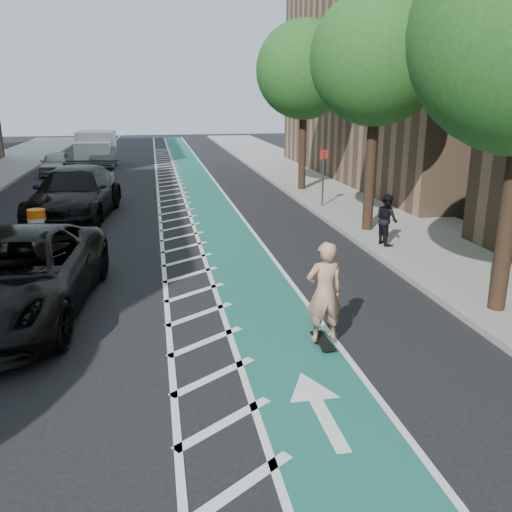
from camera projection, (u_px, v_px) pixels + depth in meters
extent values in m
plane|color=black|center=(128.00, 348.00, 10.33)|extent=(120.00, 120.00, 0.00)
cube|color=#185649|center=(220.00, 224.00, 20.29)|extent=(2.00, 90.00, 0.01)
cube|color=silver|center=(180.00, 226.00, 20.02)|extent=(1.40, 90.00, 0.01)
cube|color=gray|center=(383.00, 216.00, 21.41)|extent=(5.00, 90.00, 0.15)
cube|color=gray|center=(324.00, 218.00, 20.98)|extent=(0.12, 90.00, 0.16)
cube|color=#84664C|center=(458.00, 3.00, 29.57)|extent=(14.00, 22.00, 19.00)
cylinder|color=#382619|center=(367.00, 169.00, 18.64)|extent=(0.36, 0.36, 4.40)
sphere|color=#234E1A|center=(374.00, 58.00, 17.62)|extent=(4.20, 4.20, 4.20)
cylinder|color=#382619|center=(305.00, 148.00, 26.18)|extent=(0.36, 0.36, 4.40)
sphere|color=#234E1A|center=(307.00, 70.00, 25.16)|extent=(4.20, 4.20, 4.20)
cylinder|color=#4C4C4C|center=(323.00, 181.00, 22.64)|extent=(0.08, 0.08, 2.40)
cube|color=red|center=(324.00, 155.00, 22.33)|extent=(0.35, 0.02, 0.35)
cube|color=black|center=(323.00, 341.00, 10.43)|extent=(0.26, 0.87, 0.03)
cylinder|color=black|center=(314.00, 338.00, 10.70)|extent=(0.03, 0.07, 0.07)
cylinder|color=black|center=(322.00, 337.00, 10.74)|extent=(0.03, 0.07, 0.07)
cylinder|color=black|center=(323.00, 351.00, 10.16)|extent=(0.03, 0.07, 0.07)
cylinder|color=black|center=(332.00, 350.00, 10.19)|extent=(0.03, 0.07, 0.07)
imported|color=tan|center=(324.00, 292.00, 10.15)|extent=(0.72, 0.48, 1.96)
imported|color=black|center=(14.00, 276.00, 11.64)|extent=(3.62, 6.82, 1.82)
imported|color=black|center=(75.00, 193.00, 21.08)|extent=(3.47, 6.99, 1.95)
imported|color=#A2A3A7|center=(56.00, 163.00, 32.84)|extent=(1.75, 4.13, 1.39)
imported|color=#59595E|center=(104.00, 157.00, 36.36)|extent=(1.56, 4.19, 1.37)
imported|color=black|center=(387.00, 219.00, 16.80)|extent=(0.68, 0.83, 1.59)
cube|color=white|center=(97.00, 147.00, 38.42)|extent=(2.49, 3.61, 2.25)
cube|color=white|center=(93.00, 155.00, 35.96)|extent=(2.26, 1.81, 1.69)
cylinder|color=black|center=(77.00, 163.00, 35.48)|extent=(0.28, 0.79, 0.79)
cylinder|color=black|center=(109.00, 162.00, 35.83)|extent=(0.28, 0.79, 0.79)
cylinder|color=black|center=(85.00, 157.00, 39.31)|extent=(0.28, 0.79, 0.79)
cylinder|color=black|center=(113.00, 156.00, 39.66)|extent=(0.28, 0.79, 0.79)
cylinder|color=orange|center=(37.00, 224.00, 18.09)|extent=(0.59, 0.59, 1.01)
cylinder|color=silver|center=(38.00, 229.00, 18.14)|extent=(0.60, 0.60, 0.14)
cylinder|color=silver|center=(37.00, 220.00, 18.05)|extent=(0.60, 0.60, 0.14)
cylinder|color=black|center=(39.00, 238.00, 18.23)|extent=(0.74, 0.74, 0.05)
cylinder|color=#E94D0C|center=(33.00, 221.00, 18.94)|extent=(0.50, 0.50, 0.86)
cylinder|color=silver|center=(33.00, 225.00, 18.98)|extent=(0.51, 0.51, 0.11)
cylinder|color=silver|center=(32.00, 217.00, 18.90)|extent=(0.51, 0.51, 0.11)
cylinder|color=black|center=(34.00, 232.00, 19.05)|extent=(0.63, 0.63, 0.04)
cylinder|color=#E5580C|center=(50.00, 193.00, 24.35)|extent=(0.51, 0.51, 0.89)
cylinder|color=silver|center=(50.00, 196.00, 24.39)|extent=(0.52, 0.52, 0.12)
cylinder|color=silver|center=(50.00, 190.00, 24.32)|extent=(0.52, 0.52, 0.12)
cylinder|color=black|center=(51.00, 202.00, 24.47)|extent=(0.65, 0.65, 0.04)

